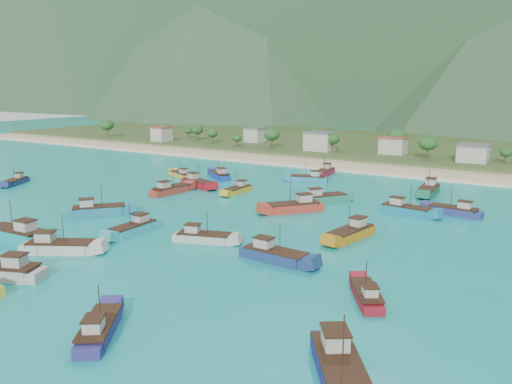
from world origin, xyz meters
The scene contains 30 objects.
ground centered at (0.00, 0.00, 0.00)m, with size 600.00×600.00×0.00m, color #0B777F.
beach centered at (0.00, 79.00, 0.00)m, with size 400.00×18.00×1.20m, color beige.
land centered at (0.00, 140.00, 0.00)m, with size 400.00×110.00×2.40m, color #385123.
surf_line centered at (0.00, 69.50, 0.00)m, with size 400.00×2.50×0.08m, color white.
village centered at (25.49, 101.53, 4.63)m, with size 223.24×26.44×7.44m.
vegetation centered at (-9.14, 102.88, 5.23)m, with size 276.94×25.98×9.10m.
boat_0 centered at (-12.94, -24.61, 0.81)m, with size 11.33×8.41×6.60m.
boat_1 centered at (37.41, -33.48, 0.89)m, with size 9.72×11.87×7.08m.
boat_2 centered at (7.48, 28.57, 0.79)m, with size 9.26×10.71×6.50m.
boat_3 centered at (5.99, 17.67, 0.88)m, with size 10.30×11.36×7.01m.
boat_4 centered at (-29.78, 40.42, 0.74)m, with size 10.42×8.62×6.23m.
boat_5 centered at (-27.59, 17.66, 0.78)m, with size 4.52×11.20×6.43m.
boat_6 centered at (-70.09, 4.87, 0.60)m, with size 6.83×9.40×5.45m.
boat_7 centered at (2.68, -8.43, 0.66)m, with size 10.21×5.91×5.79m.
boat_8 centered at (17.33, -10.03, 0.77)m, with size 10.97×3.74×6.40m.
boat_9 centered at (13.20, -39.30, 0.64)m, with size 7.78×9.50×5.67m.
boat_10 centered at (-14.30, 26.92, 0.61)m, with size 2.88×9.38×5.52m.
boat_11 centered at (-10.43, -35.40, 0.84)m, with size 11.94×7.48×6.80m.
boat_12 centered at (-24.28, -24.31, 0.95)m, with size 12.75×4.64×7.39m.
boat_14 centered at (25.99, 27.95, 0.76)m, with size 11.02×4.48×6.33m.
boat_17 centered at (22.77, 6.57, 0.79)m, with size 5.19×11.42×6.51m.
boat_19 centered at (-6.61, 60.70, 0.74)m, with size 4.44×10.87×6.24m.
boat_20 centered at (33.65, -16.20, 0.54)m, with size 6.80×8.77×5.16m.
boat_21 centered at (-39.53, 35.53, 0.61)m, with size 9.69×6.34×5.54m.
boat_22 centered at (25.32, 49.83, 0.87)m, with size 4.18×11.92×6.93m.
boat_23 centered at (-27.30, 27.59, 0.80)m, with size 11.61×6.60×6.58m.
boat_25 centered at (-10.95, -10.74, 0.69)m, with size 3.05×10.12×5.97m.
boat_26 centered at (34.44, 32.48, 0.71)m, with size 10.47×3.95×6.05m.
boat_27 centered at (-26.40, -5.43, 0.82)m, with size 9.89×10.67×6.65m.
boat_29 centered at (-6.18, 48.98, 0.69)m, with size 10.46×5.97×5.93m.
Camera 1 is at (52.17, -70.90, 25.39)m, focal length 35.00 mm.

